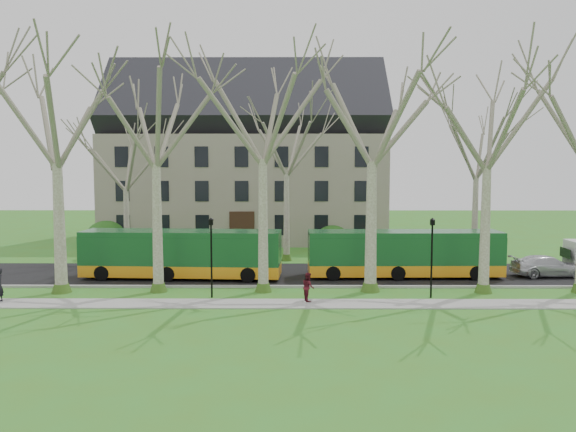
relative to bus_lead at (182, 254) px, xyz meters
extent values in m
plane|color=#407822|center=(8.62, -4.14, -1.63)|extent=(120.00, 120.00, 0.00)
cube|color=gray|center=(8.62, -6.64, -1.60)|extent=(70.00, 2.00, 0.06)
cube|color=black|center=(8.62, 1.36, -1.60)|extent=(80.00, 8.00, 0.06)
cube|color=#A5A39E|center=(8.62, -2.64, -1.56)|extent=(80.00, 0.25, 0.14)
cube|color=gray|center=(2.62, 19.86, 3.37)|extent=(26.00, 12.00, 10.00)
cylinder|color=black|center=(2.62, -5.14, 0.37)|extent=(0.10, 0.10, 4.00)
cube|color=black|center=(2.62, -5.14, 2.52)|extent=(0.22, 0.22, 0.30)
cylinder|color=black|center=(14.62, -5.14, 0.37)|extent=(0.10, 0.10, 4.00)
cube|color=black|center=(14.62, -5.14, 2.52)|extent=(0.22, 0.22, 0.30)
ellipsoid|color=#1E5618|center=(-7.38, 7.86, -0.63)|extent=(2.60, 2.60, 2.00)
ellipsoid|color=#1E5618|center=(-1.38, 7.86, -0.63)|extent=(2.60, 2.60, 2.00)
ellipsoid|color=#1E5618|center=(12.62, 7.86, -0.63)|extent=(2.60, 2.60, 2.00)
ellipsoid|color=#1E5618|center=(18.62, 7.86, -0.63)|extent=(2.60, 2.60, 2.00)
ellipsoid|color=#1E5618|center=(-9.38, 13.86, -0.63)|extent=(2.60, 2.60, 2.00)
ellipsoid|color=#1E5618|center=(10.62, 13.86, -0.63)|extent=(2.60, 2.60, 2.00)
imported|color=silver|center=(23.59, 0.61, -0.90)|extent=(4.75, 2.17, 1.35)
imported|color=#4E111C|center=(7.88, -6.12, -0.81)|extent=(0.73, 0.85, 1.52)
camera|label=1|loc=(6.97, -35.35, 5.55)|focal=35.00mm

